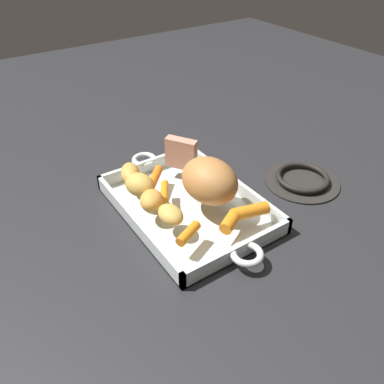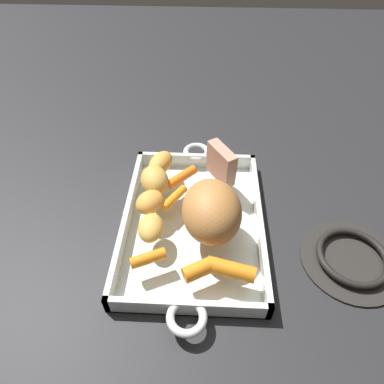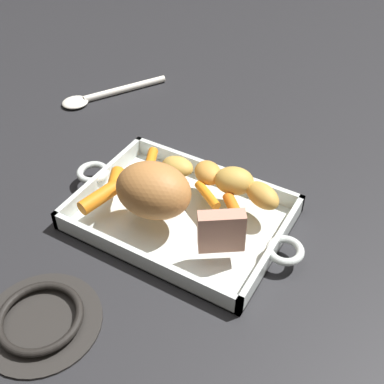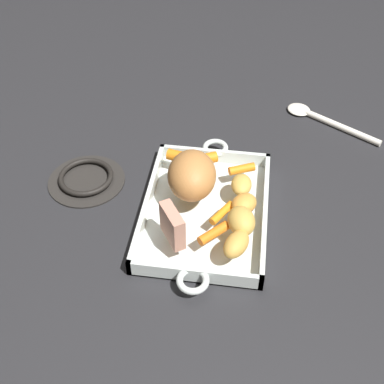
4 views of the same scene
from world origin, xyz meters
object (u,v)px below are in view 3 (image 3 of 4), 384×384
(potato_whole, at_px, (262,195))
(stove_burner_rear, at_px, (41,320))
(potato_golden_small, at_px, (234,181))
(potato_near_roast, at_px, (208,173))
(baby_carrot_short, at_px, (116,180))
(roast_slice_thin, at_px, (221,231))
(pork_roast, at_px, (153,190))
(roasting_dish, at_px, (181,215))
(baby_carrot_southeast, at_px, (151,160))
(serving_spoon, at_px, (103,95))
(baby_carrot_northeast, at_px, (235,210))
(baby_carrot_long, at_px, (207,195))
(potato_halved, at_px, (178,166))
(baby_carrot_center_left, at_px, (100,197))

(potato_whole, xyz_separation_m, stove_burner_rear, (-0.17, -0.33, -0.04))
(potato_golden_small, xyz_separation_m, potato_whole, (0.05, -0.00, -0.00))
(potato_near_roast, bearing_deg, baby_carrot_short, -145.21)
(roast_slice_thin, height_order, stove_burner_rear, roast_slice_thin)
(potato_whole, bearing_deg, pork_roast, -144.92)
(roasting_dish, distance_m, pork_roast, 0.08)
(baby_carrot_southeast, bearing_deg, stove_burner_rear, -83.37)
(serving_spoon, bearing_deg, baby_carrot_southeast, 85.88)
(potato_near_roast, bearing_deg, baby_carrot_northeast, -33.68)
(baby_carrot_long, xyz_separation_m, serving_spoon, (-0.38, 0.21, -0.03))
(roast_slice_thin, bearing_deg, baby_carrot_short, 170.79)
(pork_roast, xyz_separation_m, baby_carrot_southeast, (-0.07, 0.09, -0.03))
(pork_roast, bearing_deg, potato_halved, 99.50)
(potato_golden_small, distance_m, potato_near_roast, 0.05)
(baby_carrot_southeast, bearing_deg, baby_carrot_center_left, -97.24)
(roasting_dish, height_order, potato_golden_small, potato_golden_small)
(roast_slice_thin, bearing_deg, baby_carrot_center_left, -176.66)
(serving_spoon, bearing_deg, potato_near_roast, 96.34)
(pork_roast, relative_size, baby_carrot_northeast, 1.88)
(roasting_dish, height_order, stove_burner_rear, roasting_dish)
(serving_spoon, bearing_deg, pork_roast, 81.00)
(roast_slice_thin, xyz_separation_m, baby_carrot_short, (-0.21, 0.03, -0.02))
(baby_carrot_northeast, xyz_separation_m, serving_spoon, (-0.43, 0.22, -0.04))
(roast_slice_thin, relative_size, serving_spoon, 0.30)
(roast_slice_thin, xyz_separation_m, stove_burner_rear, (-0.16, -0.21, -0.06))
(potato_whole, xyz_separation_m, potato_near_roast, (-0.10, 0.01, -0.00))
(baby_carrot_northeast, bearing_deg, baby_carrot_center_left, -156.70)
(pork_roast, height_order, baby_carrot_short, pork_roast)
(pork_roast, bearing_deg, roast_slice_thin, -7.67)
(baby_carrot_short, bearing_deg, stove_burner_rear, -77.24)
(baby_carrot_center_left, relative_size, baby_carrot_short, 1.58)
(roasting_dish, distance_m, baby_carrot_short, 0.12)
(baby_carrot_short, bearing_deg, baby_carrot_long, 18.06)
(baby_carrot_long, height_order, potato_whole, potato_whole)
(pork_roast, bearing_deg, potato_near_roast, 70.18)
(baby_carrot_northeast, distance_m, serving_spoon, 0.48)
(baby_carrot_center_left, relative_size, potato_halved, 1.27)
(baby_carrot_short, bearing_deg, roasting_dish, 6.54)
(potato_halved, distance_m, stove_burner_rear, 0.33)
(roasting_dish, xyz_separation_m, baby_carrot_long, (0.03, 0.03, 0.03))
(potato_whole, distance_m, serving_spoon, 0.49)
(baby_carrot_short, height_order, stove_burner_rear, baby_carrot_short)
(roasting_dish, height_order, pork_roast, pork_roast)
(baby_carrot_northeast, height_order, baby_carrot_center_left, baby_carrot_center_left)
(baby_carrot_northeast, xyz_separation_m, potato_golden_small, (-0.02, 0.05, 0.01))
(pork_roast, height_order, roast_slice_thin, pork_roast)
(potato_golden_small, bearing_deg, baby_carrot_long, -127.17)
(baby_carrot_center_left, bearing_deg, potato_whole, 29.53)
(roasting_dish, bearing_deg, potato_whole, 31.12)
(pork_roast, height_order, baby_carrot_long, pork_roast)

